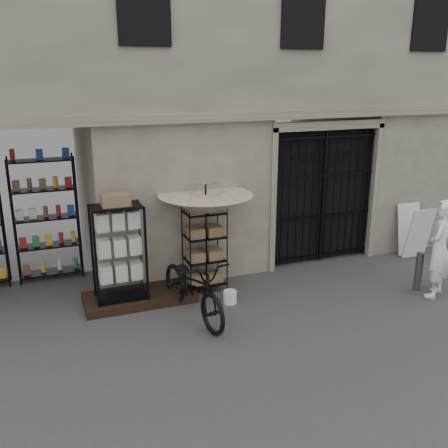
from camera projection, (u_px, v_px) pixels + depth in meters
name	position (u px, v px, depth m)	size (l,w,h in m)	color
ground	(296.00, 316.00, 8.62)	(80.00, 80.00, 0.00)	black
main_building	(216.00, 50.00, 10.89)	(14.00, 4.00, 9.00)	gray
shop_recess	(9.00, 216.00, 9.15)	(3.00, 1.70, 3.00)	black
shop_shelving	(8.00, 222.00, 9.65)	(2.70, 0.50, 2.50)	black
iron_gate	(319.00, 194.00, 10.82)	(2.50, 0.21, 3.00)	black
step_platform	(140.00, 297.00, 9.16)	(2.00, 0.90, 0.15)	black
display_cabinet	(119.00, 257.00, 8.76)	(0.99, 0.82, 1.85)	black
wire_rack	(205.00, 250.00, 9.45)	(0.80, 0.63, 1.65)	black
market_umbrella	(206.00, 199.00, 9.16)	(1.59, 1.62, 2.50)	black
white_bucket	(230.00, 297.00, 9.07)	(0.24, 0.24, 0.23)	white
bicycle	(194.00, 316.00, 8.61)	(0.74, 1.11, 2.11)	black
steel_bollard	(419.00, 272.00, 9.55)	(0.14, 0.14, 0.76)	#565657
shopkeeper	(433.00, 295.00, 9.43)	(0.68, 1.86, 0.44)	white
easel_sign	(414.00, 231.00, 11.22)	(0.62, 0.69, 1.17)	silver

